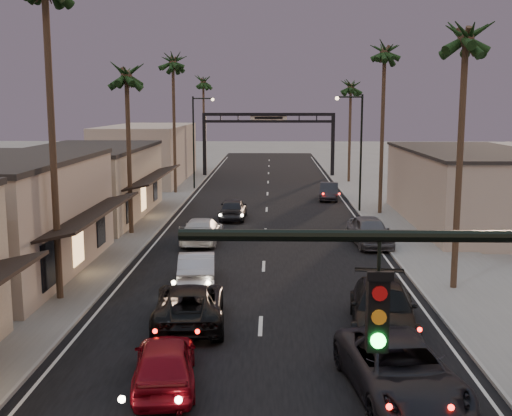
# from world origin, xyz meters

# --- Properties ---
(ground) EXTENTS (200.00, 200.00, 0.00)m
(ground) POSITION_xyz_m (0.00, 40.00, 0.00)
(ground) COLOR slate
(ground) RESTS_ON ground
(road) EXTENTS (14.00, 120.00, 0.02)m
(road) POSITION_xyz_m (0.00, 45.00, 0.00)
(road) COLOR black
(road) RESTS_ON ground
(sidewalk_left) EXTENTS (5.00, 92.00, 0.12)m
(sidewalk_left) POSITION_xyz_m (-9.50, 52.00, 0.06)
(sidewalk_left) COLOR slate
(sidewalk_left) RESTS_ON ground
(sidewalk_right) EXTENTS (5.00, 92.00, 0.12)m
(sidewalk_right) POSITION_xyz_m (9.50, 52.00, 0.06)
(sidewalk_right) COLOR slate
(sidewalk_right) RESTS_ON ground
(storefront_far) EXTENTS (8.00, 16.00, 5.00)m
(storefront_far) POSITION_xyz_m (-13.00, 42.00, 2.50)
(storefront_far) COLOR tan
(storefront_far) RESTS_ON ground
(storefront_dist) EXTENTS (8.00, 20.00, 6.00)m
(storefront_dist) POSITION_xyz_m (-13.00, 65.00, 3.00)
(storefront_dist) COLOR #A79585
(storefront_dist) RESTS_ON ground
(building_right) EXTENTS (8.00, 18.00, 5.00)m
(building_right) POSITION_xyz_m (14.00, 40.00, 2.50)
(building_right) COLOR #A79585
(building_right) RESTS_ON ground
(arch) EXTENTS (15.20, 0.40, 7.27)m
(arch) POSITION_xyz_m (0.00, 70.00, 5.53)
(arch) COLOR black
(arch) RESTS_ON ground
(streetlight_right) EXTENTS (2.13, 0.30, 9.00)m
(streetlight_right) POSITION_xyz_m (6.92, 45.00, 5.33)
(streetlight_right) COLOR black
(streetlight_right) RESTS_ON ground
(streetlight_left) EXTENTS (2.13, 0.30, 9.00)m
(streetlight_left) POSITION_xyz_m (-6.92, 58.00, 5.33)
(streetlight_left) COLOR black
(streetlight_left) RESTS_ON ground
(palm_lc) EXTENTS (3.20, 3.20, 12.20)m
(palm_lc) POSITION_xyz_m (-8.60, 36.00, 10.47)
(palm_lc) COLOR #38281C
(palm_lc) RESTS_ON ground
(palm_ld) EXTENTS (3.20, 3.20, 14.20)m
(palm_ld) POSITION_xyz_m (-8.60, 55.00, 12.42)
(palm_ld) COLOR #38281C
(palm_ld) RESTS_ON ground
(palm_ra) EXTENTS (3.20, 3.20, 13.20)m
(palm_ra) POSITION_xyz_m (8.60, 24.00, 11.44)
(palm_ra) COLOR #38281C
(palm_ra) RESTS_ON ground
(palm_rb) EXTENTS (3.20, 3.20, 14.20)m
(palm_rb) POSITION_xyz_m (8.60, 44.00, 12.42)
(palm_rb) COLOR #38281C
(palm_rb) RESTS_ON ground
(palm_rc) EXTENTS (3.20, 3.20, 12.20)m
(palm_rc) POSITION_xyz_m (8.60, 64.00, 10.47)
(palm_rc) COLOR #38281C
(palm_rc) RESTS_ON ground
(palm_far) EXTENTS (3.20, 3.20, 13.20)m
(palm_far) POSITION_xyz_m (-8.30, 78.00, 11.44)
(palm_far) COLOR #38281C
(palm_far) RESTS_ON ground
(oncoming_red) EXTENTS (2.37, 4.69, 1.53)m
(oncoming_red) POSITION_xyz_m (-2.73, 13.70, 0.77)
(oncoming_red) COLOR maroon
(oncoming_red) RESTS_ON ground
(oncoming_pickup) EXTENTS (3.04, 5.78, 1.55)m
(oncoming_pickup) POSITION_xyz_m (-2.70, 19.20, 0.78)
(oncoming_pickup) COLOR black
(oncoming_pickup) RESTS_ON ground
(oncoming_silver) EXTENTS (2.04, 4.79, 1.54)m
(oncoming_silver) POSITION_xyz_m (-3.05, 24.70, 0.77)
(oncoming_silver) COLOR #A6A6AB
(oncoming_silver) RESTS_ON ground
(oncoming_white) EXTENTS (2.38, 5.36, 1.53)m
(oncoming_white) POSITION_xyz_m (-3.80, 33.60, 0.77)
(oncoming_white) COLOR #B8B8B8
(oncoming_white) RESTS_ON ground
(oncoming_dgrey) EXTENTS (1.95, 4.63, 1.56)m
(oncoming_dgrey) POSITION_xyz_m (-2.39, 41.59, 0.78)
(oncoming_dgrey) COLOR black
(oncoming_dgrey) RESTS_ON ground
(curbside_near) EXTENTS (3.48, 6.23, 1.65)m
(curbside_near) POSITION_xyz_m (4.07, 13.16, 0.82)
(curbside_near) COLOR black
(curbside_near) RESTS_ON ground
(curbside_black) EXTENTS (3.00, 6.06, 1.69)m
(curbside_black) POSITION_xyz_m (4.51, 18.66, 0.85)
(curbside_black) COLOR black
(curbside_black) RESTS_ON ground
(curbside_grey) EXTENTS (2.49, 5.19, 1.71)m
(curbside_grey) POSITION_xyz_m (6.20, 33.16, 0.86)
(curbside_grey) COLOR #505156
(curbside_grey) RESTS_ON ground
(curbside_far) EXTENTS (2.00, 4.62, 1.48)m
(curbside_far) POSITION_xyz_m (5.39, 51.42, 0.74)
(curbside_far) COLOR black
(curbside_far) RESTS_ON ground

